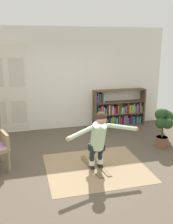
# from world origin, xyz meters

# --- Properties ---
(ground_plane) EXTENTS (7.20, 7.20, 0.00)m
(ground_plane) POSITION_xyz_m (0.00, 0.00, 0.00)
(ground_plane) COLOR brown
(back_wall) EXTENTS (6.00, 0.10, 2.90)m
(back_wall) POSITION_xyz_m (0.00, 2.60, 1.45)
(back_wall) COLOR silver
(back_wall) RESTS_ON ground
(double_door) EXTENTS (1.22, 0.05, 2.45)m
(double_door) POSITION_xyz_m (-1.61, 2.54, 1.23)
(double_door) COLOR beige
(double_door) RESTS_ON ground
(rug) EXTENTS (2.01, 1.75, 0.01)m
(rug) POSITION_xyz_m (0.14, -0.11, 0.00)
(rug) COLOR #937858
(rug) RESTS_ON ground
(bookshelf) EXTENTS (1.61, 0.30, 1.11)m
(bookshelf) POSITION_xyz_m (1.57, 2.39, 0.44)
(bookshelf) COLOR brown
(bookshelf) RESTS_ON ground
(potted_plant) EXTENTS (0.52, 0.47, 0.97)m
(potted_plant) POSITION_xyz_m (1.99, 0.48, 0.63)
(potted_plant) COLOR brown
(potted_plant) RESTS_ON ground
(skis_pair) EXTENTS (0.40, 0.96, 0.07)m
(skis_pair) POSITION_xyz_m (0.13, -0.08, 0.02)
(skis_pair) COLOR brown
(skis_pair) RESTS_ON rug
(person_skier) EXTENTS (1.48, 0.61, 1.16)m
(person_skier) POSITION_xyz_m (0.15, -0.22, 0.73)
(person_skier) COLOR white
(person_skier) RESTS_ON skis_pair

